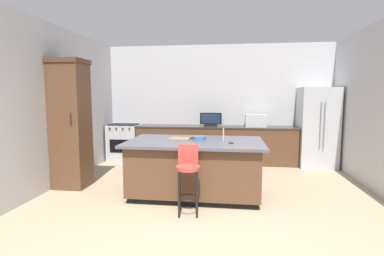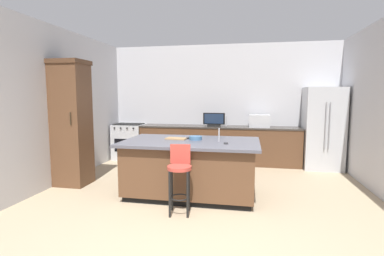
{
  "view_description": "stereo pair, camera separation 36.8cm",
  "coord_description": "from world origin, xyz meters",
  "px_view_note": "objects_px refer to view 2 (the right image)",
  "views": [
    {
      "loc": [
        0.33,
        -2.94,
        1.67
      ],
      "look_at": [
        -0.43,
        2.87,
        1.01
      ],
      "focal_mm": 27.23,
      "sensor_mm": 36.0,
      "label": 1
    },
    {
      "loc": [
        0.69,
        -2.88,
        1.67
      ],
      "look_at": [
        -0.43,
        2.87,
        1.01
      ],
      "focal_mm": 27.23,
      "sensor_mm": 36.0,
      "label": 2
    }
  ],
  "objects_px": {
    "range_oven": "(129,141)",
    "bar_stool_center": "(180,173)",
    "tv_monitor": "(214,120)",
    "cabinet_tower": "(71,121)",
    "kitchen_island": "(191,167)",
    "cell_phone": "(226,143)",
    "microwave": "(259,121)",
    "refrigerator": "(323,128)",
    "cutting_board": "(176,138)",
    "fruit_bowl": "(196,138)",
    "tv_remote": "(190,138)"
  },
  "relations": [
    {
      "from": "tv_monitor",
      "to": "bar_stool_center",
      "type": "distance_m",
      "value": 3.19
    },
    {
      "from": "kitchen_island",
      "to": "cutting_board",
      "type": "bearing_deg",
      "value": 153.42
    },
    {
      "from": "bar_stool_center",
      "to": "cell_phone",
      "type": "bearing_deg",
      "value": 38.39
    },
    {
      "from": "tv_monitor",
      "to": "bar_stool_center",
      "type": "height_order",
      "value": "tv_monitor"
    },
    {
      "from": "range_oven",
      "to": "cell_phone",
      "type": "relative_size",
      "value": 6.21
    },
    {
      "from": "tv_monitor",
      "to": "cell_phone",
      "type": "xyz_separation_m",
      "value": [
        0.49,
        -2.54,
        -0.14
      ]
    },
    {
      "from": "tv_remote",
      "to": "kitchen_island",
      "type": "bearing_deg",
      "value": -41.55
    },
    {
      "from": "kitchen_island",
      "to": "cell_phone",
      "type": "bearing_deg",
      "value": -15.92
    },
    {
      "from": "microwave",
      "to": "tv_remote",
      "type": "xyz_separation_m",
      "value": [
        -1.25,
        -2.17,
        -0.13
      ]
    },
    {
      "from": "tv_monitor",
      "to": "cutting_board",
      "type": "relative_size",
      "value": 1.48
    },
    {
      "from": "range_oven",
      "to": "fruit_bowl",
      "type": "xyz_separation_m",
      "value": [
        2.19,
        -2.3,
        0.49
      ]
    },
    {
      "from": "cell_phone",
      "to": "microwave",
      "type": "bearing_deg",
      "value": 72.75
    },
    {
      "from": "bar_stool_center",
      "to": "fruit_bowl",
      "type": "bearing_deg",
      "value": 78.38
    },
    {
      "from": "tv_remote",
      "to": "refrigerator",
      "type": "bearing_deg",
      "value": 71.32
    },
    {
      "from": "tv_remote",
      "to": "microwave",
      "type": "bearing_deg",
      "value": 93.16
    },
    {
      "from": "cabinet_tower",
      "to": "tv_monitor",
      "type": "bearing_deg",
      "value": 42.67
    },
    {
      "from": "microwave",
      "to": "cell_phone",
      "type": "relative_size",
      "value": 3.2
    },
    {
      "from": "tv_remote",
      "to": "fruit_bowl",
      "type": "bearing_deg",
      "value": -13.11
    },
    {
      "from": "range_oven",
      "to": "fruit_bowl",
      "type": "height_order",
      "value": "fruit_bowl"
    },
    {
      "from": "tv_remote",
      "to": "cutting_board",
      "type": "distance_m",
      "value": 0.24
    },
    {
      "from": "refrigerator",
      "to": "tv_remote",
      "type": "distance_m",
      "value": 3.38
    },
    {
      "from": "kitchen_island",
      "to": "cell_phone",
      "type": "distance_m",
      "value": 0.76
    },
    {
      "from": "cell_phone",
      "to": "cutting_board",
      "type": "bearing_deg",
      "value": 156.04
    },
    {
      "from": "refrigerator",
      "to": "bar_stool_center",
      "type": "height_order",
      "value": "refrigerator"
    },
    {
      "from": "refrigerator",
      "to": "cell_phone",
      "type": "bearing_deg",
      "value": -128.47
    },
    {
      "from": "range_oven",
      "to": "tv_monitor",
      "type": "bearing_deg",
      "value": -1.3
    },
    {
      "from": "refrigerator",
      "to": "tv_remote",
      "type": "bearing_deg",
      "value": -141.77
    },
    {
      "from": "range_oven",
      "to": "tv_monitor",
      "type": "distance_m",
      "value": 2.31
    },
    {
      "from": "tv_monitor",
      "to": "cutting_board",
      "type": "height_order",
      "value": "tv_monitor"
    },
    {
      "from": "kitchen_island",
      "to": "tv_remote",
      "type": "xyz_separation_m",
      "value": [
        -0.07,
        0.25,
        0.46
      ]
    },
    {
      "from": "kitchen_island",
      "to": "microwave",
      "type": "distance_m",
      "value": 2.76
    },
    {
      "from": "range_oven",
      "to": "bar_stool_center",
      "type": "bearing_deg",
      "value": -56.4
    },
    {
      "from": "tv_monitor",
      "to": "cabinet_tower",
      "type": "bearing_deg",
      "value": -137.33
    },
    {
      "from": "kitchen_island",
      "to": "range_oven",
      "type": "distance_m",
      "value": 3.23
    },
    {
      "from": "microwave",
      "to": "tv_remote",
      "type": "height_order",
      "value": "microwave"
    },
    {
      "from": "cell_phone",
      "to": "tv_monitor",
      "type": "bearing_deg",
      "value": 96.48
    },
    {
      "from": "kitchen_island",
      "to": "cutting_board",
      "type": "relative_size",
      "value": 6.27
    },
    {
      "from": "refrigerator",
      "to": "tv_remote",
      "type": "relative_size",
      "value": 10.87
    },
    {
      "from": "kitchen_island",
      "to": "microwave",
      "type": "xyz_separation_m",
      "value": [
        1.18,
        2.42,
        0.59
      ]
    },
    {
      "from": "microwave",
      "to": "bar_stool_center",
      "type": "relative_size",
      "value": 0.49
    },
    {
      "from": "fruit_bowl",
      "to": "cell_phone",
      "type": "height_order",
      "value": "fruit_bowl"
    },
    {
      "from": "cell_phone",
      "to": "tv_remote",
      "type": "height_order",
      "value": "tv_remote"
    },
    {
      "from": "tv_monitor",
      "to": "tv_remote",
      "type": "relative_size",
      "value": 3.09
    },
    {
      "from": "kitchen_island",
      "to": "refrigerator",
      "type": "distance_m",
      "value": 3.52
    },
    {
      "from": "microwave",
      "to": "cabinet_tower",
      "type": "bearing_deg",
      "value": -146.94
    },
    {
      "from": "cabinet_tower",
      "to": "fruit_bowl",
      "type": "relative_size",
      "value": 10.46
    },
    {
      "from": "range_oven",
      "to": "bar_stool_center",
      "type": "xyz_separation_m",
      "value": [
        2.13,
        -3.21,
        0.12
      ]
    },
    {
      "from": "microwave",
      "to": "bar_stool_center",
      "type": "height_order",
      "value": "microwave"
    },
    {
      "from": "refrigerator",
      "to": "fruit_bowl",
      "type": "xyz_separation_m",
      "value": [
        -2.53,
        -2.22,
        0.03
      ]
    },
    {
      "from": "tv_monitor",
      "to": "refrigerator",
      "type": "bearing_deg",
      "value": -0.6
    }
  ]
}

